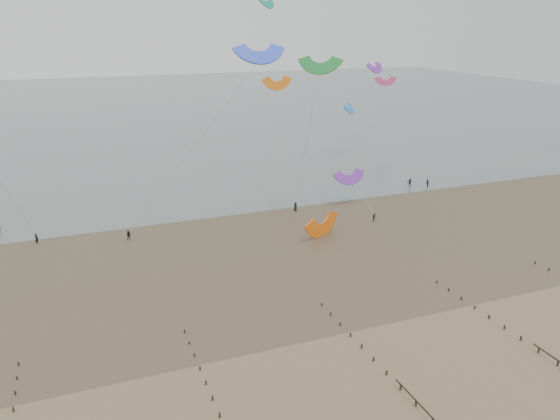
{
  "coord_description": "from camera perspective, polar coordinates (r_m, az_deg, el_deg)",
  "views": [
    {
      "loc": [
        -23.88,
        -44.75,
        34.94
      ],
      "look_at": [
        4.39,
        28.0,
        8.0
      ],
      "focal_mm": 35.0,
      "sensor_mm": 36.0,
      "label": 1
    }
  ],
  "objects": [
    {
      "name": "ground",
      "position": [
        61.59,
        5.85,
        -15.63
      ],
      "size": [
        500.0,
        500.0,
        0.0
      ],
      "primitive_type": "plane",
      "color": "brown",
      "rests_on": "ground"
    },
    {
      "name": "kitesurfer_lead",
      "position": [
        99.23,
        -24.09,
        -2.74
      ],
      "size": [
        0.81,
        0.77,
        1.86
      ],
      "primitive_type": "imported",
      "rotation": [
        0.0,
        0.0,
        2.48
      ],
      "color": "black",
      "rests_on": "ground"
    },
    {
      "name": "kitesurfers",
      "position": [
        109.91,
        4.55,
        0.92
      ],
      "size": [
        87.51,
        20.7,
        1.87
      ],
      "color": "black",
      "rests_on": "ground"
    },
    {
      "name": "grounded_kite",
      "position": [
        94.74,
        4.44,
        -2.66
      ],
      "size": [
        9.43,
        8.76,
        4.15
      ],
      "primitive_type": null,
      "rotation": [
        1.54,
        0.0,
        0.49
      ],
      "color": "orange",
      "rests_on": "ground"
    },
    {
      "name": "sea_and_shore",
      "position": [
        88.76,
        -6.63,
        -4.27
      ],
      "size": [
        500.0,
        665.0,
        0.03
      ],
      "color": "#475654",
      "rests_on": "ground"
    },
    {
      "name": "kites_airborne",
      "position": [
        133.17,
        -19.78,
        12.55
      ],
      "size": [
        222.97,
        116.29,
        44.08
      ],
      "color": "#FDFF16",
      "rests_on": "ground"
    }
  ]
}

